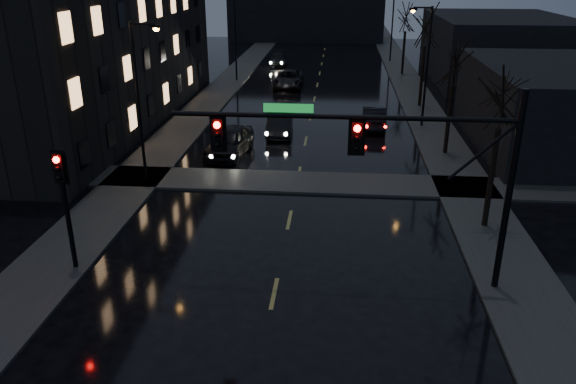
% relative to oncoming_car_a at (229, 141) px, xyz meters
% --- Properties ---
extents(sidewalk_left, '(3.00, 140.00, 0.12)m').
position_rel_oncoming_car_a_xyz_m(sidewalk_left, '(-4.21, 12.28, -0.78)').
color(sidewalk_left, '#2D2D2B').
rests_on(sidewalk_left, ground).
extents(sidewalk_right, '(3.00, 140.00, 0.12)m').
position_rel_oncoming_car_a_xyz_m(sidewalk_right, '(12.79, 12.28, -0.78)').
color(sidewalk_right, '#2D2D2B').
rests_on(sidewalk_right, ground).
extents(sidewalk_cross, '(40.00, 3.00, 0.12)m').
position_rel_oncoming_car_a_xyz_m(sidewalk_cross, '(4.29, -4.22, -0.78)').
color(sidewalk_cross, '#2D2D2B').
rests_on(sidewalk_cross, ground).
extents(apartment_block, '(12.00, 30.00, 12.00)m').
position_rel_oncoming_car_a_xyz_m(apartment_block, '(-12.21, 7.28, 5.16)').
color(apartment_block, black).
rests_on(apartment_block, ground).
extents(commercial_right_near, '(10.00, 14.00, 5.00)m').
position_rel_oncoming_car_a_xyz_m(commercial_right_near, '(19.79, 3.28, 1.66)').
color(commercial_right_near, black).
rests_on(commercial_right_near, ground).
extents(commercial_right_far, '(12.00, 18.00, 6.00)m').
position_rel_oncoming_car_a_xyz_m(commercial_right_far, '(21.29, 25.28, 2.16)').
color(commercial_right_far, black).
rests_on(commercial_right_far, ground).
extents(far_block, '(22.00, 10.00, 8.00)m').
position_rel_oncoming_car_a_xyz_m(far_block, '(1.29, 55.28, 3.16)').
color(far_block, black).
rests_on(far_block, ground).
extents(signal_mast, '(11.11, 0.41, 7.00)m').
position_rel_oncoming_car_a_xyz_m(signal_mast, '(8.14, -13.72, 4.03)').
color(signal_mast, black).
rests_on(signal_mast, ground).
extents(signal_pole_left, '(0.35, 0.41, 4.53)m').
position_rel_oncoming_car_a_xyz_m(signal_pole_left, '(-3.21, -13.73, 2.17)').
color(signal_pole_left, black).
rests_on(signal_pole_left, ground).
extents(tree_near, '(3.52, 3.52, 8.08)m').
position_rel_oncoming_car_a_xyz_m(tree_near, '(12.69, -8.72, 5.38)').
color(tree_near, black).
rests_on(tree_near, ground).
extents(tree_mid_a, '(3.30, 3.30, 7.58)m').
position_rel_oncoming_car_a_xyz_m(tree_mid_a, '(12.69, 1.28, 4.99)').
color(tree_mid_a, black).
rests_on(tree_mid_a, ground).
extents(tree_mid_b, '(3.74, 3.74, 8.59)m').
position_rel_oncoming_car_a_xyz_m(tree_mid_b, '(12.69, 13.28, 5.77)').
color(tree_mid_b, black).
rests_on(tree_mid_b, ground).
extents(tree_far, '(3.43, 3.43, 7.88)m').
position_rel_oncoming_car_a_xyz_m(tree_far, '(12.69, 27.28, 5.22)').
color(tree_far, black).
rests_on(tree_far, ground).
extents(streetlight_l_near, '(1.53, 0.28, 8.00)m').
position_rel_oncoming_car_a_xyz_m(streetlight_l_near, '(-3.29, -4.72, 3.93)').
color(streetlight_l_near, black).
rests_on(streetlight_l_near, ground).
extents(streetlight_l_far, '(1.53, 0.28, 8.00)m').
position_rel_oncoming_car_a_xyz_m(streetlight_l_far, '(-3.29, 22.28, 3.93)').
color(streetlight_l_far, black).
rests_on(streetlight_l_far, ground).
extents(streetlight_r_mid, '(1.53, 0.28, 8.00)m').
position_rel_oncoming_car_a_xyz_m(streetlight_r_mid, '(11.87, 7.28, 3.93)').
color(streetlight_r_mid, black).
rests_on(streetlight_r_mid, ground).
extents(streetlight_r_far, '(1.53, 0.28, 8.00)m').
position_rel_oncoming_car_a_xyz_m(streetlight_r_far, '(11.87, 35.28, 3.93)').
color(streetlight_r_far, black).
rests_on(streetlight_r_far, ground).
extents(oncoming_car_a, '(2.60, 5.14, 1.68)m').
position_rel_oncoming_car_a_xyz_m(oncoming_car_a, '(0.00, 0.00, 0.00)').
color(oncoming_car_a, black).
rests_on(oncoming_car_a, ground).
extents(oncoming_car_b, '(1.83, 4.65, 1.51)m').
position_rel_oncoming_car_a_xyz_m(oncoming_car_b, '(2.49, 4.66, -0.09)').
color(oncoming_car_b, black).
rests_on(oncoming_car_b, ground).
extents(oncoming_car_c, '(2.54, 5.46, 1.51)m').
position_rel_oncoming_car_a_xyz_m(oncoming_car_c, '(1.70, 20.01, -0.08)').
color(oncoming_car_c, black).
rests_on(oncoming_car_c, ground).
extents(oncoming_car_d, '(2.36, 4.84, 1.35)m').
position_rel_oncoming_car_a_xyz_m(oncoming_car_d, '(-0.49, 31.75, -0.16)').
color(oncoming_car_d, black).
rests_on(oncoming_car_d, ground).
extents(lead_car, '(1.83, 4.62, 1.49)m').
position_rel_oncoming_car_a_xyz_m(lead_car, '(8.77, 6.74, -0.09)').
color(lead_car, black).
rests_on(lead_car, ground).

